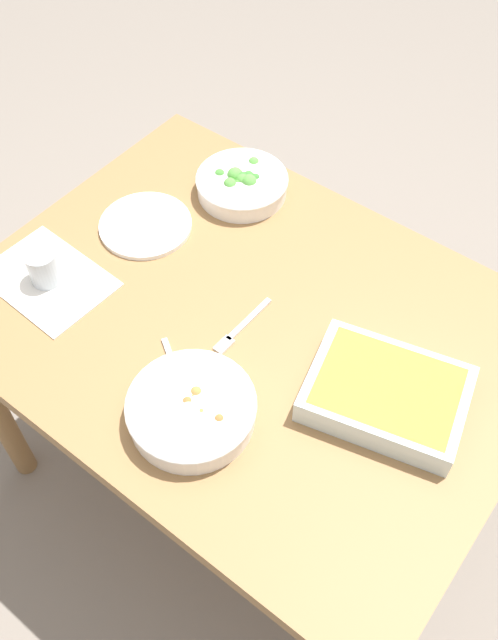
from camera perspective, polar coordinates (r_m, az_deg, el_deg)
name	(u,v)px	position (r m, az deg, el deg)	size (l,w,h in m)	color
ground_plane	(249,472)	(2.12, 0.00, -12.30)	(6.00, 6.00, 0.00)	slate
dining_table	(249,345)	(1.56, 0.00, -2.02)	(1.20, 0.90, 0.74)	olive
placemat	(48,279)	(1.62, -16.13, 3.22)	(0.28, 0.20, 0.00)	silver
stew_bowl	(192,409)	(1.33, -4.72, -7.29)	(0.25, 0.25, 0.06)	white
broccoli_bowl	(242,183)	(1.74, -0.59, 11.11)	(0.23, 0.23, 0.07)	white
baking_dish	(386,393)	(1.37, 11.17, -5.88)	(0.34, 0.29, 0.06)	silver
drink_cup	(44,268)	(1.59, -16.42, 4.07)	(0.07, 0.07, 0.08)	#B2BCC6
side_plate	(145,225)	(1.69, -8.47, 7.69)	(0.22, 0.22, 0.01)	white
spoon_by_stew	(180,382)	(1.40, -5.69, -5.04)	(0.16, 0.11, 0.01)	silver
spoon_by_broccoli	(249,202)	(1.73, 0.03, 9.61)	(0.16, 0.10, 0.01)	silver
fork_on_table	(239,329)	(1.47, -0.81, -0.71)	(0.03, 0.18, 0.01)	silver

